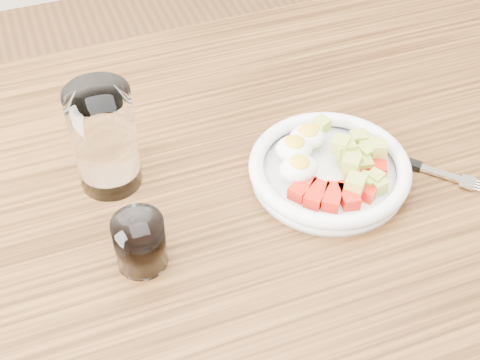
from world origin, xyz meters
TOP-DOWN VIEW (x-y plane):
  - dining_table at (0.00, 0.00)m, footprint 1.50×0.90m
  - bowl at (0.12, -0.00)m, footprint 0.23×0.23m
  - fork at (0.24, -0.02)m, footprint 0.17×0.18m
  - water_glass at (-0.17, 0.10)m, footprint 0.09×0.09m
  - coffee_glass at (-0.17, -0.06)m, footprint 0.07×0.07m

SIDE VIEW (x-z plane):
  - dining_table at x=0.00m, z-range 0.28..1.05m
  - fork at x=0.24m, z-range 0.77..0.78m
  - bowl at x=0.12m, z-range 0.76..0.82m
  - coffee_glass at x=-0.17m, z-range 0.77..0.84m
  - water_glass at x=-0.17m, z-range 0.77..0.93m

